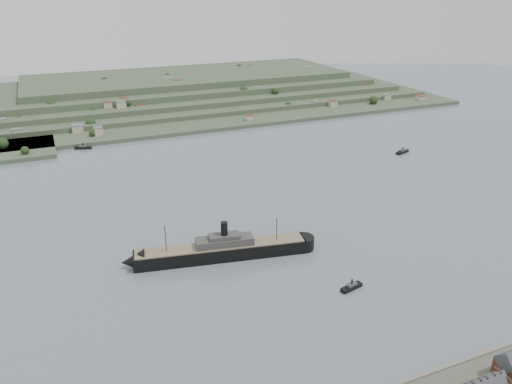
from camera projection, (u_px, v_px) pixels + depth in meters
name	position (u px, v px, depth m)	size (l,w,h in m)	color
ground	(275.00, 226.00, 331.21)	(1400.00, 1400.00, 0.00)	slate
gabled_building	(512.00, 366.00, 199.13)	(10.40, 10.18, 14.09)	#4E2B1B
far_peninsula	(169.00, 93.00, 669.67)	(760.00, 309.00, 30.00)	#374B32
steamship	(217.00, 251.00, 291.11)	(113.55, 32.71, 27.41)	black
tugboat	(352.00, 287.00, 262.96)	(13.70, 6.28, 5.96)	black
ferry_west	(83.00, 147.00, 484.86)	(16.36, 9.15, 5.92)	black
ferry_east	(402.00, 152.00, 473.02)	(16.77, 9.86, 6.08)	black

